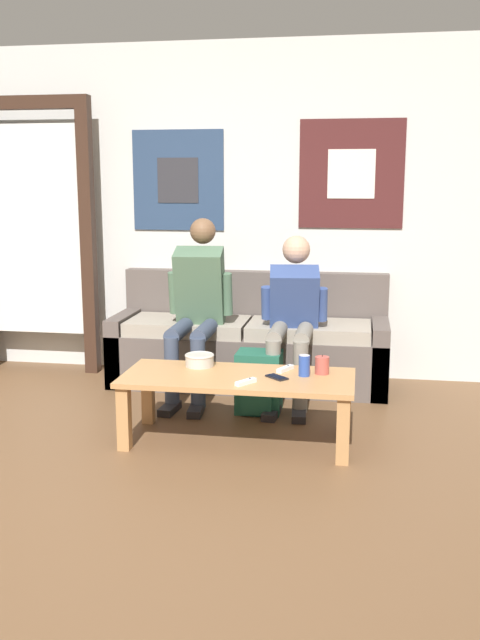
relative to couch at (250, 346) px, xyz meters
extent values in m
plane|color=brown|center=(-0.26, -2.46, -0.29)|extent=(18.00, 18.00, 0.00)
cube|color=silver|center=(-0.26, 0.34, 0.99)|extent=(10.00, 0.05, 2.55)
cube|color=navy|center=(-0.61, 0.30, 1.23)|extent=(0.72, 0.01, 0.77)
cube|color=#2D2D33|center=(-0.61, 0.30, 1.23)|extent=(0.33, 0.01, 0.35)
cube|color=#471E1E|center=(0.72, 0.30, 1.28)|extent=(0.78, 0.01, 0.80)
cube|color=silver|center=(0.72, 0.30, 1.28)|extent=(0.35, 0.01, 0.36)
cube|color=#382319|center=(-1.30, 0.11, 0.74)|extent=(0.10, 0.10, 2.05)
cube|color=#382319|center=(-1.75, 0.11, 1.81)|extent=(1.00, 0.10, 0.10)
cube|color=silver|center=(-1.75, 0.13, 0.84)|extent=(0.82, 0.02, 1.64)
cube|color=#564C47|center=(0.00, 0.25, 0.13)|extent=(2.05, 0.13, 0.83)
cube|color=#564C47|center=(0.00, -0.09, -0.09)|extent=(2.05, 0.55, 0.40)
cube|color=#564C47|center=(-0.96, -0.09, -0.03)|extent=(0.12, 0.55, 0.52)
cube|color=#564C47|center=(0.96, -0.09, -0.03)|extent=(0.12, 0.55, 0.52)
cube|color=gray|center=(-0.45, -0.09, 0.16)|extent=(0.88, 0.51, 0.10)
cube|color=gray|center=(0.45, -0.09, 0.16)|extent=(0.88, 0.51, 0.10)
cube|color=#B27F4C|center=(0.12, -1.24, 0.10)|extent=(1.35, 0.58, 0.03)
cube|color=#B27F4C|center=(-0.50, -1.00, -0.10)|extent=(0.07, 0.07, 0.37)
cube|color=#B27F4C|center=(0.74, -1.00, -0.10)|extent=(0.07, 0.07, 0.37)
cube|color=#B27F4C|center=(-0.50, -1.47, -0.10)|extent=(0.07, 0.07, 0.37)
cube|color=#B27F4C|center=(0.74, -1.47, -0.10)|extent=(0.07, 0.07, 0.37)
cylinder|color=#384256|center=(-0.42, -0.51, 0.21)|extent=(0.11, 0.41, 0.11)
cylinder|color=#384256|center=(-0.42, -0.71, -0.03)|extent=(0.10, 0.10, 0.47)
cube|color=#232328|center=(-0.42, -0.78, -0.26)|extent=(0.11, 0.25, 0.05)
cylinder|color=#384256|center=(-0.24, -0.51, 0.21)|extent=(0.11, 0.41, 0.11)
cylinder|color=#384256|center=(-0.24, -0.71, -0.03)|extent=(0.10, 0.10, 0.47)
cube|color=#232328|center=(-0.24, -0.78, -0.26)|extent=(0.11, 0.25, 0.05)
cube|color=#4C6B51|center=(-0.33, -0.23, 0.48)|extent=(0.37, 0.39, 0.59)
sphere|color=brown|center=(-0.33, -0.12, 0.87)|extent=(0.19, 0.19, 0.19)
cylinder|color=#4C6B51|center=(-0.52, -0.22, 0.43)|extent=(0.08, 0.12, 0.31)
cylinder|color=#4C6B51|center=(-0.13, -0.22, 0.43)|extent=(0.08, 0.12, 0.31)
cylinder|color=gray|center=(0.26, -0.50, 0.21)|extent=(0.11, 0.39, 0.11)
cylinder|color=gray|center=(0.26, -0.69, -0.03)|extent=(0.10, 0.10, 0.47)
cube|color=#232328|center=(0.26, -0.76, -0.26)|extent=(0.11, 0.25, 0.05)
cylinder|color=gray|center=(0.44, -0.50, 0.21)|extent=(0.11, 0.39, 0.11)
cylinder|color=gray|center=(0.44, -0.69, -0.03)|extent=(0.10, 0.10, 0.47)
cube|color=#232328|center=(0.44, -0.76, -0.26)|extent=(0.11, 0.25, 0.05)
cube|color=#33477F|center=(0.35, -0.24, 0.41)|extent=(0.38, 0.38, 0.48)
sphere|color=tan|center=(0.35, -0.13, 0.75)|extent=(0.20, 0.20, 0.20)
cylinder|color=#33477F|center=(0.16, -0.23, 0.38)|extent=(0.08, 0.12, 0.25)
cylinder|color=#33477F|center=(0.55, -0.23, 0.38)|extent=(0.08, 0.12, 0.25)
cube|color=#1E5642|center=(0.17, -0.66, -0.08)|extent=(0.30, 0.25, 0.41)
cube|color=#1E5642|center=(0.16, -0.77, -0.18)|extent=(0.21, 0.09, 0.18)
cylinder|color=#B7B2A8|center=(-0.14, -1.06, 0.15)|extent=(0.17, 0.17, 0.07)
torus|color=#B7B2A8|center=(-0.14, -1.06, 0.18)|extent=(0.18, 0.18, 0.02)
cylinder|color=#B24C42|center=(0.60, -1.12, 0.17)|extent=(0.08, 0.08, 0.10)
cylinder|color=black|center=(0.60, -1.12, 0.22)|extent=(0.00, 0.00, 0.01)
cylinder|color=#28479E|center=(0.50, -1.18, 0.18)|extent=(0.07, 0.07, 0.12)
cylinder|color=silver|center=(0.50, -1.18, 0.24)|extent=(0.06, 0.06, 0.00)
cube|color=white|center=(0.20, -1.40, 0.13)|extent=(0.11, 0.14, 0.02)
cylinder|color=#333842|center=(0.22, -1.38, 0.14)|extent=(0.01, 0.01, 0.00)
cube|color=white|center=(0.38, -1.09, 0.13)|extent=(0.09, 0.14, 0.02)
cylinder|color=#333842|center=(0.40, -1.06, 0.14)|extent=(0.01, 0.01, 0.00)
cube|color=black|center=(0.35, -1.26, 0.12)|extent=(0.14, 0.14, 0.01)
cube|color=black|center=(0.35, -1.26, 0.13)|extent=(0.13, 0.13, 0.00)
camera|label=1|loc=(0.80, -5.18, 1.23)|focal=40.00mm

